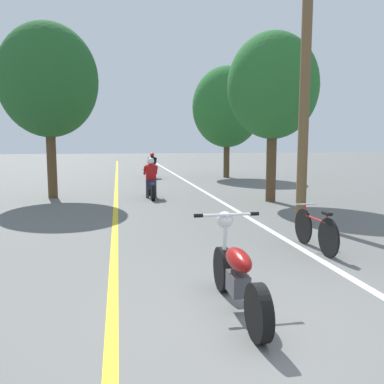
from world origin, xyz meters
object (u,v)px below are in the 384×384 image
Objects in this scene: roadside_tree_right_near at (273,87)px; motorcycle_rider_far at (152,168)px; bicycle_parked at (315,230)px; motorcycle_foreground at (237,274)px; roadside_tree_left at (48,81)px; motorcycle_rider_lead at (151,183)px; roadside_tree_right_far at (227,107)px; utility_pole at (305,68)px.

roadside_tree_right_near is 2.53× the size of motorcycle_rider_far.
roadside_tree_right_near is 3.29× the size of bicycle_parked.
roadside_tree_left is at bearing 109.30° from motorcycle_foreground.
motorcycle_rider_lead reaches higher than motorcycle_rider_far.
roadside_tree_right_far is at bearing 81.16° from bicycle_parked.
utility_pole is at bearing -96.74° from roadside_tree_right_far.
roadside_tree_left reaches higher than motorcycle_rider_far.
motorcycle_foreground is at bearing -91.51° from motorcycle_rider_far.
motorcycle_rider_far reaches higher than motorcycle_foreground.
roadside_tree_left reaches higher than roadside_tree_right_near.
utility_pole is 3.49× the size of motorcycle_rider_lead.
motorcycle_rider_far is (-3.95, 0.41, -3.22)m from roadside_tree_right_far.
roadside_tree_right_far is at bearing 75.30° from motorcycle_foreground.
motorcycle_foreground is (3.58, -10.23, -3.53)m from roadside_tree_left.
bicycle_parked is at bearing -103.55° from roadside_tree_right_near.
roadside_tree_right_far is 3.59× the size of bicycle_parked.
motorcycle_rider_far is (4.03, 6.97, -3.46)m from roadside_tree_left.
roadside_tree_right_far is 2.77× the size of motorcycle_rider_far.
motorcycle_rider_far is at bearing 84.89° from motorcycle_rider_lead.
motorcycle_rider_lead is at bearing 122.36° from utility_pole.
roadside_tree_right_near is 5.15m from motorcycle_rider_lead.
roadside_tree_left is 4.84m from motorcycle_rider_lead.
roadside_tree_right_far is 10.34m from roadside_tree_left.
roadside_tree_right_near is 8.74m from roadside_tree_right_far.
roadside_tree_left is (-6.55, 5.61, 0.33)m from utility_pole.
roadside_tree_right_far is 17.67m from motorcycle_foreground.
utility_pole reaches higher than motorcycle_rider_far.
bicycle_parked is at bearing -54.21° from roadside_tree_left.
roadside_tree_left is 2.78× the size of motorcycle_rider_far.
bicycle_parked is (5.73, -7.95, -3.60)m from roadside_tree_left.
roadside_tree_right_near is 7.45m from roadside_tree_left.
motorcycle_rider_lead is 7.58m from motorcycle_rider_far.
motorcycle_foreground is 9.66m from motorcycle_rider_lead.
motorcycle_rider_lead is (3.36, -0.57, -3.44)m from roadside_tree_left.
motorcycle_foreground is at bearing -122.72° from utility_pole.
roadside_tree_right_far reaches higher than motorcycle_foreground.
roadside_tree_right_near is at bearing 76.45° from bicycle_parked.
motorcycle_foreground is at bearing -113.69° from roadside_tree_right_near.
utility_pole is 8.63m from roadside_tree_left.
motorcycle_rider_lead is (-4.63, -7.13, -3.20)m from roadside_tree_right_far.
utility_pole reaches higher than roadside_tree_right_far.
motorcycle_foreground is (-2.97, -4.62, -3.20)m from utility_pole.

